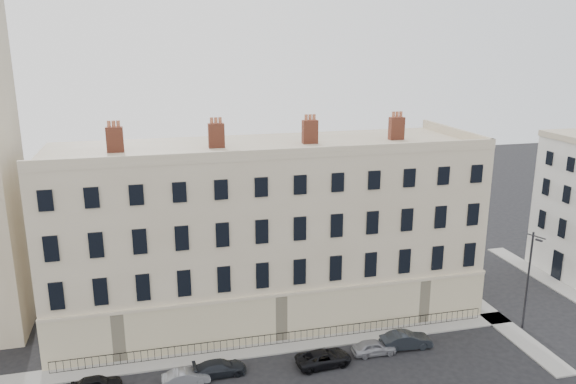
# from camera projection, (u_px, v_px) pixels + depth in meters

# --- Properties ---
(ground) EXTENTS (160.00, 160.00, 0.00)m
(ground) POSITION_uv_depth(u_px,v_px,m) (379.00, 371.00, 41.28)
(ground) COLOR black
(ground) RESTS_ON ground
(terrace) EXTENTS (36.22, 12.22, 17.00)m
(terrace) POSITION_uv_depth(u_px,v_px,m) (266.00, 230.00, 49.13)
(terrace) COLOR #BDAC8C
(terrace) RESTS_ON ground
(pavement_terrace) EXTENTS (48.00, 2.00, 0.12)m
(pavement_terrace) POSITION_uv_depth(u_px,v_px,m) (234.00, 353.00, 43.60)
(pavement_terrace) COLOR gray
(pavement_terrace) RESTS_ON ground
(pavement_east_return) EXTENTS (2.00, 24.00, 0.12)m
(pavement_east_return) POSITION_uv_depth(u_px,v_px,m) (476.00, 303.00, 51.80)
(pavement_east_return) COLOR gray
(pavement_east_return) RESTS_ON ground
(pavement_adjacent) EXTENTS (2.00, 20.00, 0.12)m
(pavement_adjacent) POSITION_uv_depth(u_px,v_px,m) (554.00, 284.00, 56.01)
(pavement_adjacent) COLOR gray
(pavement_adjacent) RESTS_ON ground
(railings) EXTENTS (35.00, 0.04, 0.96)m
(railings) POSITION_uv_depth(u_px,v_px,m) (283.00, 338.00, 44.79)
(railings) COLOR black
(railings) RESTS_ON ground
(car_a) EXTENTS (3.50, 1.60, 1.16)m
(car_a) POSITION_uv_depth(u_px,v_px,m) (97.00, 384.00, 38.76)
(car_a) COLOR black
(car_a) RESTS_ON ground
(car_b) EXTENTS (3.41, 1.40, 1.10)m
(car_b) POSITION_uv_depth(u_px,v_px,m) (186.00, 377.00, 39.60)
(car_b) COLOR slate
(car_b) RESTS_ON ground
(car_c) EXTENTS (3.93, 1.73, 1.12)m
(car_c) POSITION_uv_depth(u_px,v_px,m) (220.00, 368.00, 40.71)
(car_c) COLOR black
(car_c) RESTS_ON ground
(car_d) EXTENTS (4.37, 2.29, 1.17)m
(car_d) POSITION_uv_depth(u_px,v_px,m) (324.00, 358.00, 41.93)
(car_d) COLOR black
(car_d) RESTS_ON ground
(car_e) EXTENTS (3.50, 1.50, 1.18)m
(car_e) POSITION_uv_depth(u_px,v_px,m) (374.00, 347.00, 43.41)
(car_e) COLOR gray
(car_e) RESTS_ON ground
(car_f) EXTENTS (4.13, 1.63, 1.34)m
(car_f) POSITION_uv_depth(u_px,v_px,m) (406.00, 340.00, 44.27)
(car_f) COLOR black
(car_f) RESTS_ON ground
(streetlamp) EXTENTS (0.81, 1.77, 8.56)m
(streetlamp) POSITION_uv_depth(u_px,v_px,m) (529.00, 276.00, 46.24)
(streetlamp) COLOR #2A2A2E
(streetlamp) RESTS_ON ground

